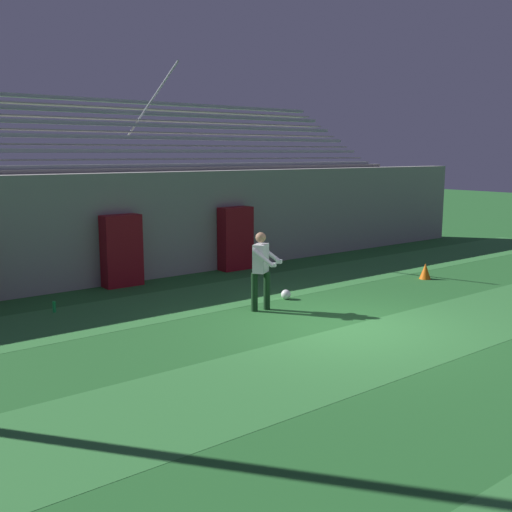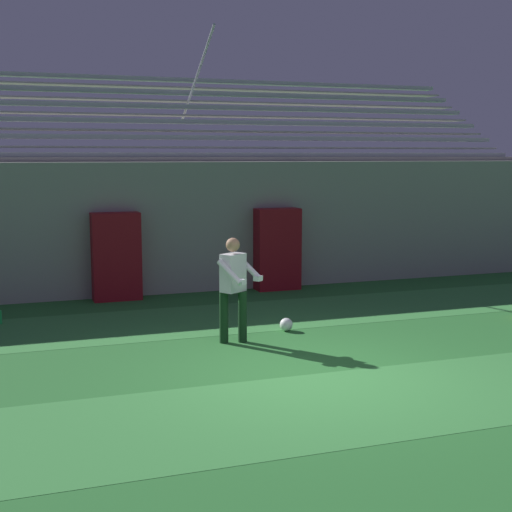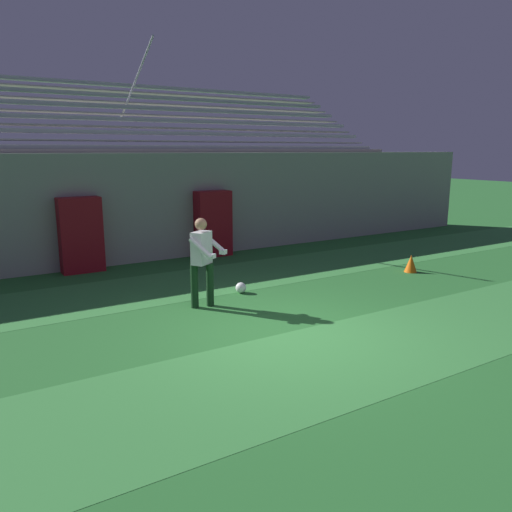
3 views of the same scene
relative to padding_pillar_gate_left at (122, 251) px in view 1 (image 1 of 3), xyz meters
name	(u,v)px [view 1 (image 1 of 3)]	position (x,y,z in m)	size (l,w,h in m)	color
ground_plane	(345,327)	(1.76, -5.95, -0.90)	(80.00, 80.00, 0.00)	#286B2D
turf_stripe_mid	(394,342)	(1.76, -7.14, -0.89)	(28.00, 2.41, 0.01)	#38843D
turf_stripe_far	(234,293)	(1.76, -2.32, -0.89)	(28.00, 2.41, 0.01)	#38843D
back_wall	(172,223)	(1.76, 0.55, 0.50)	(24.00, 0.60, 2.80)	#999691
padding_pillar_gate_left	(122,251)	(0.00, 0.00, 0.00)	(0.98, 0.44, 1.79)	maroon
padding_pillar_gate_right	(236,238)	(3.51, 0.00, 0.00)	(0.98, 0.44, 1.79)	maroon
bleacher_stand	(127,212)	(1.76, 3.24, 0.62)	(18.00, 4.75, 5.83)	#999691
goalkeeper	(261,266)	(1.26, -4.00, 0.06)	(0.74, 0.71, 1.67)	#143319
soccer_ball	(286,294)	(2.32, -3.58, -0.79)	(0.22, 0.22, 0.22)	white
traffic_cone	(425,271)	(6.68, -4.17, -0.69)	(0.30, 0.30, 0.42)	orange
water_bottle	(54,307)	(-2.26, -1.46, -0.78)	(0.07, 0.07, 0.24)	green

